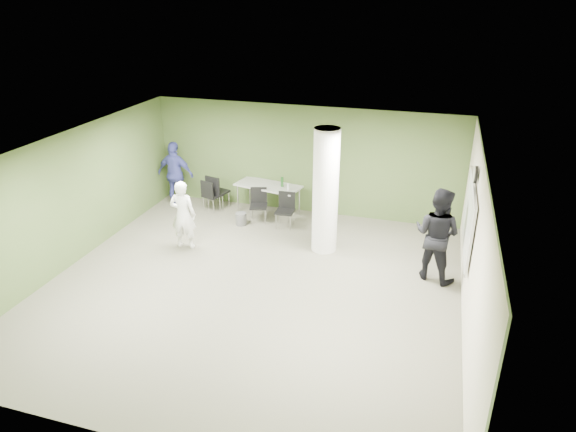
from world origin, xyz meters
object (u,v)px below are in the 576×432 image
(man_blue, at_px, (176,174))
(man_black, at_px, (437,234))
(woman_white, at_px, (183,215))
(folding_table, at_px, (269,187))
(chair_back_left, at_px, (216,190))

(man_blue, bearing_deg, man_black, 165.85)
(woman_white, xyz_separation_m, man_blue, (-1.34, 2.20, 0.08))
(folding_table, xyz_separation_m, chair_back_left, (-1.44, -0.12, -0.19))
(chair_back_left, distance_m, man_black, 6.03)
(man_black, bearing_deg, man_blue, 7.05)
(woman_white, relative_size, man_blue, 0.90)
(woman_white, bearing_deg, chair_back_left, -91.65)
(man_black, distance_m, man_blue, 7.08)
(folding_table, distance_m, woman_white, 2.65)
(man_black, bearing_deg, woman_white, 25.61)
(chair_back_left, distance_m, man_blue, 1.18)
(folding_table, distance_m, man_blue, 2.58)
(man_blue, bearing_deg, chair_back_left, -176.40)
(chair_back_left, xyz_separation_m, man_blue, (-1.13, -0.03, 0.33))
(chair_back_left, relative_size, man_black, 0.49)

